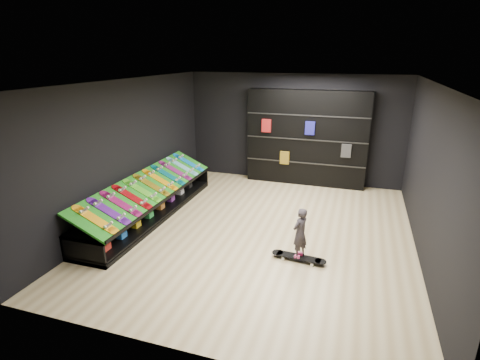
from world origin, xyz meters
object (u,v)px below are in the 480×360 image
(display_rack, at_px, (151,205))
(floor_skateboard, at_px, (299,258))
(child, at_px, (299,242))
(back_shelving, at_px, (306,138))

(display_rack, xyz_separation_m, floor_skateboard, (3.51, -0.94, -0.20))
(display_rack, relative_size, child, 8.17)
(display_rack, height_order, child, child)
(back_shelving, relative_size, child, 5.89)
(floor_skateboard, relative_size, child, 1.78)
(display_rack, xyz_separation_m, child, (3.51, -0.94, 0.12))
(floor_skateboard, bearing_deg, back_shelving, 102.70)
(display_rack, relative_size, floor_skateboard, 4.59)
(child, bearing_deg, display_rack, -75.23)
(display_rack, distance_m, back_shelving, 4.57)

